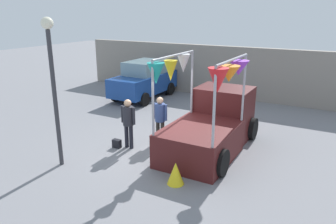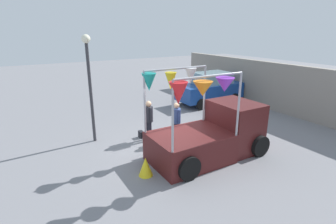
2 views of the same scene
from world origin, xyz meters
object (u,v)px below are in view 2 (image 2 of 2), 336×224
Objects in this scene: vendor_truck at (213,131)px; folded_kite_bundle_sunflower at (146,167)px; parked_car at (210,88)px; person_customer at (149,117)px; street_lamp at (89,75)px; person_vendor at (176,118)px; handbag at (141,134)px.

vendor_truck reaches higher than folded_kite_bundle_sunflower.
vendor_truck is at bearing -38.33° from parked_car.
street_lamp is at bearing -117.49° from person_customer.
folded_kite_bundle_sunflower is (2.42, -1.34, -0.68)m from person_customer.
parked_car is at bearing 128.14° from person_vendor.
parked_car is 6.44m from person_customer.
handbag is 3.00m from folded_kite_bundle_sunflower.
parked_car is 6.07m from person_vendor.
vendor_truck is 6.93m from parked_car.
folded_kite_bundle_sunflower is at bearing -88.43° from vendor_truck.
vendor_truck is 5.04m from street_lamp.
handbag is (2.74, -5.86, -0.80)m from parked_car.
person_vendor is 5.67× the size of handbag.
vendor_truck reaches higher than handbag.
person_customer is 0.39× the size of street_lamp.
handbag is at bearing -149.99° from vendor_truck.
vendor_truck is at bearing 30.05° from person_customer.
folded_kite_bundle_sunflower is (2.77, -1.14, 0.16)m from handbag.
folded_kite_bundle_sunflower is at bearing -51.53° from person_vendor.
parked_car is 2.45× the size of person_customer.
person_vendor reaches higher than folded_kite_bundle_sunflower.
handbag is (-1.01, -1.08, -0.81)m from person_vendor.
parked_car is 8.92m from folded_kite_bundle_sunflower.
folded_kite_bundle_sunflower is at bearing 10.11° from street_lamp.
person_customer reaches higher than folded_kite_bundle_sunflower.
parked_car is (-5.44, 4.30, 0.06)m from vendor_truck.
parked_car is 0.97× the size of street_lamp.
person_customer is 1.03× the size of person_vendor.
person_vendor reaches higher than handbag.
person_vendor is at bearing -51.86° from parked_car.
parked_car reaches higher than folded_kite_bundle_sunflower.
handbag is 3.16m from street_lamp.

